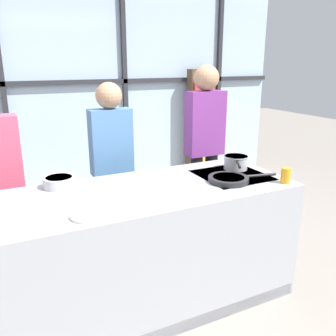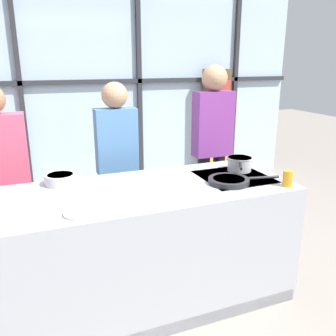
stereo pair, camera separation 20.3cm
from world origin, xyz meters
The scene contains 11 objects.
ground_plane centered at (0.00, 0.00, 0.00)m, with size 18.00×18.00×0.00m, color gray.
back_window_wall centered at (0.00, 2.60, 1.40)m, with size 6.40×0.10×2.80m.
bookshelf centered at (1.91, 2.42, 0.85)m, with size 0.40×0.19×1.69m.
demo_island centered at (0.00, 0.00, 0.46)m, with size 2.17×0.87×0.93m.
spectator_center_left centered at (0.00, 0.80, 0.95)m, with size 0.37×0.23×1.63m.
spectator_center_right centered at (0.98, 0.80, 1.04)m, with size 0.39×0.25×1.77m.
frying_pan centered at (0.63, -0.13, 0.95)m, with size 0.54×0.30×0.04m.
saucepan centered at (0.87, 0.12, 0.99)m, with size 0.25×0.34×0.11m.
white_plate centered at (-0.47, -0.28, 0.93)m, with size 0.23×0.23×0.01m, color white.
mixing_bowl centered at (-0.54, 0.32, 0.97)m, with size 0.23×0.23×0.08m.
juice_glass_near centered at (0.99, -0.33, 0.98)m, with size 0.07×0.07×0.12m, color orange.
Camera 1 is at (-0.91, -2.20, 1.80)m, focal length 38.00 mm.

